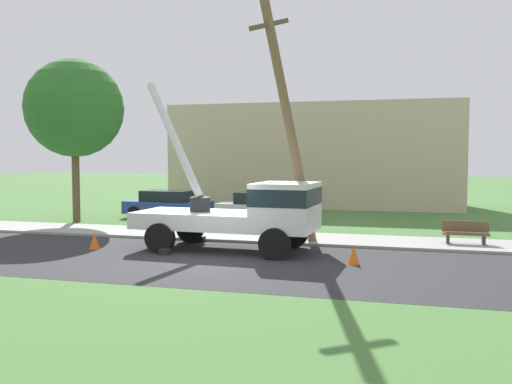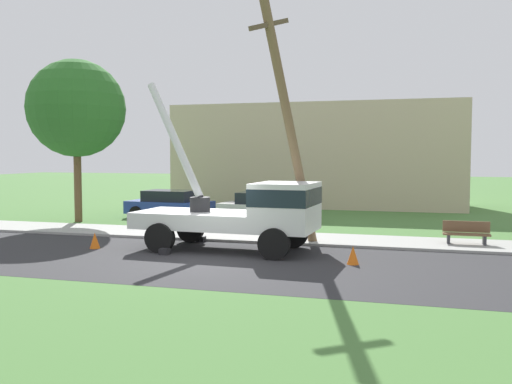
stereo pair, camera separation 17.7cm
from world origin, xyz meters
TOP-DOWN VIEW (x-y plane):
  - ground_plane at (0.00, 12.00)m, footprint 120.00×120.00m
  - road_asphalt at (0.00, 0.00)m, footprint 80.00×7.16m
  - sidewalk_strip at (0.00, 4.98)m, footprint 80.00×2.79m
  - utility_truck at (0.64, 1.96)m, footprint 6.75×3.21m
  - leaning_utility_pole at (1.76, 3.02)m, footprint 1.87×3.08m
  - traffic_cone_ahead at (4.29, 0.64)m, footprint 0.36×0.36m
  - traffic_cone_behind at (-4.68, 1.03)m, footprint 0.36×0.36m
  - traffic_cone_curbside at (1.40, 3.16)m, footprint 0.36×0.36m
  - parked_sedan_blue at (-6.21, 10.47)m, footprint 4.50×2.19m
  - parked_sedan_silver at (-1.10, 10.36)m, footprint 4.53×2.25m
  - park_bench at (7.80, 5.04)m, footprint 1.60×0.45m
  - roadside_tree_far at (-9.77, 7.69)m, footprint 4.69×4.69m
  - lowrise_building_backdrop at (-0.12, 19.88)m, footprint 18.00×6.00m

SIDE VIEW (x-z plane):
  - ground_plane at x=0.00m, z-range 0.00..0.00m
  - road_asphalt at x=0.00m, z-range 0.00..0.01m
  - sidewalk_strip at x=0.00m, z-range 0.00..0.10m
  - traffic_cone_ahead at x=4.29m, z-range 0.00..0.56m
  - traffic_cone_behind at x=-4.68m, z-range 0.00..0.56m
  - traffic_cone_curbside at x=1.40m, z-range 0.00..0.56m
  - park_bench at x=7.80m, z-range 0.01..0.91m
  - parked_sedan_blue at x=-6.21m, z-range 0.00..1.42m
  - parked_sedan_silver at x=-1.10m, z-range 0.00..1.42m
  - utility_truck at x=0.64m, z-range -1.58..4.40m
  - lowrise_building_backdrop at x=-0.12m, z-range 0.00..6.40m
  - leaning_utility_pole at x=1.76m, z-range 0.11..8.79m
  - roadside_tree_far at x=-9.77m, z-range 1.56..9.39m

